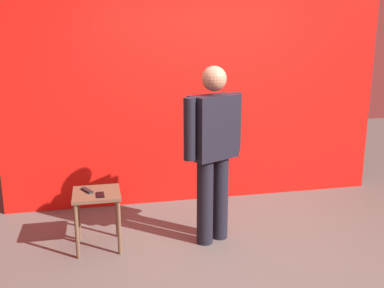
{
  "coord_description": "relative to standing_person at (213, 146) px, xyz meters",
  "views": [
    {
      "loc": [
        -1.18,
        -3.48,
        2.0
      ],
      "look_at": [
        -0.3,
        0.55,
        0.98
      ],
      "focal_mm": 41.33,
      "sensor_mm": 36.0,
      "label": 1
    }
  ],
  "objects": [
    {
      "name": "cell_phone",
      "position": [
        -1.08,
        -0.01,
        -0.4
      ],
      "size": [
        0.08,
        0.15,
        0.01
      ],
      "primitive_type": "cube",
      "rotation": [
        0.0,
        0.0,
        0.05
      ],
      "color": "black",
      "rests_on": "side_table"
    },
    {
      "name": "side_table",
      "position": [
        -1.11,
        0.08,
        -0.51
      ],
      "size": [
        0.44,
        0.44,
        0.56
      ],
      "color": "brown",
      "rests_on": "ground_plane"
    },
    {
      "name": "tv_remote",
      "position": [
        -1.19,
        0.13,
        -0.4
      ],
      "size": [
        0.12,
        0.17,
        0.02
      ],
      "primitive_type": "cube",
      "rotation": [
        0.0,
        0.0,
        0.47
      ],
      "color": "black",
      "rests_on": "side_table"
    },
    {
      "name": "ground_plane",
      "position": [
        0.12,
        -0.46,
        -0.97
      ],
      "size": [
        12.0,
        12.0,
        0.0
      ],
      "primitive_type": "plane",
      "color": "#59544F"
    },
    {
      "name": "back_wall_red",
      "position": [
        0.12,
        1.19,
        0.54
      ],
      "size": [
        4.56,
        0.12,
        3.02
      ],
      "primitive_type": "cube",
      "color": "red",
      "rests_on": "ground_plane"
    },
    {
      "name": "standing_person",
      "position": [
        0.0,
        0.0,
        0.0
      ],
      "size": [
        0.66,
        0.41,
        1.72
      ],
      "color": "black",
      "rests_on": "ground_plane"
    }
  ]
}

